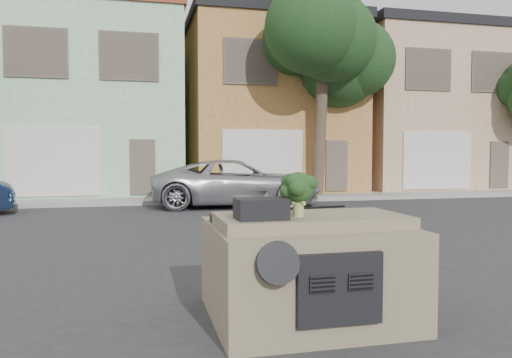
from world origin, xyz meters
name	(u,v)px	position (x,y,z in m)	size (l,w,h in m)	color
ground_plane	(246,259)	(0.00, 0.00, 0.00)	(120.00, 120.00, 0.00)	#303033
sidewalk	(186,198)	(0.00, 10.50, 0.07)	(40.00, 3.00, 0.15)	gray
townhouse_mint	(94,106)	(-3.50, 14.50, 3.77)	(7.20, 8.20, 7.55)	#9DD1A3
townhouse_tan	(264,109)	(4.00, 14.50, 3.77)	(7.20, 8.20, 7.55)	#AC783F
townhouse_beige	(409,112)	(11.50, 14.50, 3.77)	(7.20, 8.20, 7.55)	tan
silver_pickup	(237,206)	(1.44, 8.02, 0.00)	(2.54, 5.51, 1.53)	#A1A3A9
tree_near	(320,87)	(5.00, 9.80, 4.25)	(4.40, 4.00, 8.50)	#1C3A19
car_dashboard	(306,265)	(0.00, -3.00, 0.56)	(2.00, 1.80, 1.12)	#7A6D53
instrument_hump	(261,209)	(-0.58, -3.35, 1.22)	(0.48, 0.38, 0.20)	black
wiper_arm	(318,208)	(0.28, -2.62, 1.13)	(0.70, 0.03, 0.02)	black
broccoli	(298,194)	(-0.17, -3.26, 1.35)	(0.38, 0.38, 0.46)	#193315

